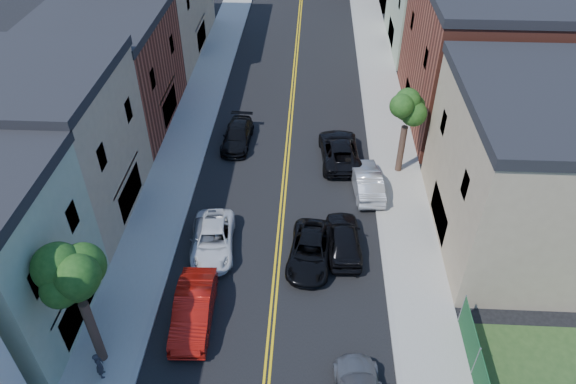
# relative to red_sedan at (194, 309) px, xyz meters

# --- Properties ---
(sidewalk_left) EXTENTS (3.20, 100.00, 0.15)m
(sidewalk_left) POSITION_rel_red_sedan_xyz_m (-3.96, 23.47, -0.78)
(sidewalk_left) COLOR gray
(sidewalk_left) RESTS_ON ground
(sidewalk_right) EXTENTS (3.20, 100.00, 0.15)m
(sidewalk_right) POSITION_rel_red_sedan_xyz_m (11.84, 23.47, -0.78)
(sidewalk_right) COLOR gray
(sidewalk_right) RESTS_ON ground
(curb_left) EXTENTS (0.30, 100.00, 0.15)m
(curb_left) POSITION_rel_red_sedan_xyz_m (-2.21, 23.47, -0.78)
(curb_left) COLOR gray
(curb_left) RESTS_ON ground
(curb_right) EXTENTS (0.30, 100.00, 0.15)m
(curb_right) POSITION_rel_red_sedan_xyz_m (10.09, 23.47, -0.78)
(curb_right) COLOR gray
(curb_right) RESTS_ON ground
(bldg_left_tan_near) EXTENTS (9.00, 10.00, 9.00)m
(bldg_left_tan_near) POSITION_rel_red_sedan_xyz_m (-10.06, 8.47, 3.64)
(bldg_left_tan_near) COLOR #998466
(bldg_left_tan_near) RESTS_ON ground
(bldg_left_brick) EXTENTS (9.00, 12.00, 8.00)m
(bldg_left_brick) POSITION_rel_red_sedan_xyz_m (-10.06, 19.47, 3.14)
(bldg_left_brick) COLOR brown
(bldg_left_brick) RESTS_ON ground
(bldg_left_tan_far) EXTENTS (9.00, 16.00, 9.50)m
(bldg_left_tan_far) POSITION_rel_red_sedan_xyz_m (-10.06, 33.47, 3.89)
(bldg_left_tan_far) COLOR #998466
(bldg_left_tan_far) RESTS_ON ground
(bldg_right_tan) EXTENTS (9.00, 12.00, 9.00)m
(bldg_right_tan) POSITION_rel_red_sedan_xyz_m (17.94, 7.47, 3.64)
(bldg_right_tan) COLOR #998466
(bldg_right_tan) RESTS_ON ground
(bldg_right_brick) EXTENTS (9.00, 14.00, 10.00)m
(bldg_right_brick) POSITION_rel_red_sedan_xyz_m (17.94, 21.47, 4.14)
(bldg_right_brick) COLOR brown
(bldg_right_brick) RESTS_ON ground
(bldg_right_palegrn) EXTENTS (9.00, 12.00, 8.50)m
(bldg_right_palegrn) POSITION_rel_red_sedan_xyz_m (17.94, 35.47, 3.39)
(bldg_right_palegrn) COLOR gray
(bldg_right_palegrn) RESTS_ON ground
(tree_left_mid) EXTENTS (5.20, 5.20, 9.29)m
(tree_left_mid) POSITION_rel_red_sedan_xyz_m (-3.93, -2.52, 5.73)
(tree_left_mid) COLOR #3A251D
(tree_left_mid) RESTS_ON sidewalk_left
(tree_right_far) EXTENTS (4.40, 4.40, 8.03)m
(tree_right_far) POSITION_rel_red_sedan_xyz_m (11.86, 13.48, 4.90)
(tree_right_far) COLOR #3A251D
(tree_right_far) RESTS_ON sidewalk_right
(red_sedan) EXTENTS (2.01, 5.26, 1.71)m
(red_sedan) POSITION_rel_red_sedan_xyz_m (0.00, 0.00, 0.00)
(red_sedan) COLOR #A9120B
(red_sedan) RESTS_ON ground
(white_pickup) EXTENTS (2.79, 5.28, 1.41)m
(white_pickup) POSITION_rel_red_sedan_xyz_m (0.14, 5.20, -0.15)
(white_pickup) COLOR silver
(white_pickup) RESTS_ON ground
(grey_car_left) EXTENTS (2.05, 4.25, 1.40)m
(grey_car_left) POSITION_rel_red_sedan_xyz_m (-0.40, 5.49, -0.16)
(grey_car_left) COLOR #5A5C62
(grey_car_left) RESTS_ON ground
(black_car_left) EXTENTS (2.20, 4.99, 1.43)m
(black_car_left) POSITION_rel_red_sedan_xyz_m (0.14, 16.46, -0.14)
(black_car_left) COLOR black
(black_car_left) RESTS_ON ground
(black_car_right) EXTENTS (2.18, 4.94, 1.66)m
(black_car_right) POSITION_rel_red_sedan_xyz_m (7.74, 5.55, -0.03)
(black_car_right) COLOR black
(black_car_right) RESTS_ON ground
(silver_car_right) EXTENTS (2.20, 5.08, 1.63)m
(silver_car_right) POSITION_rel_red_sedan_xyz_m (9.44, 11.19, -0.04)
(silver_car_right) COLOR #B3B7BC
(silver_car_right) RESTS_ON ground
(dark_car_right_far) EXTENTS (3.15, 6.03, 1.62)m
(dark_car_right_far) POSITION_rel_red_sedan_xyz_m (7.74, 14.75, -0.04)
(dark_car_right_far) COLOR black
(dark_car_right_far) RESTS_ON ground
(black_suv_lane) EXTENTS (2.84, 5.30, 1.42)m
(black_suv_lane) POSITION_rel_red_sedan_xyz_m (5.80, 4.57, -0.15)
(black_suv_lane) COLOR black
(black_suv_lane) RESTS_ON ground
(pedestrian_left) EXTENTS (0.53, 0.66, 1.56)m
(pedestrian_left) POSITION_rel_red_sedan_xyz_m (-3.66, -3.44, 0.07)
(pedestrian_left) COLOR #24252C
(pedestrian_left) RESTS_ON sidewalk_left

